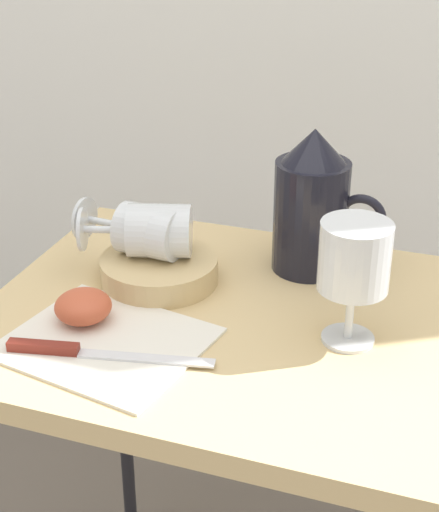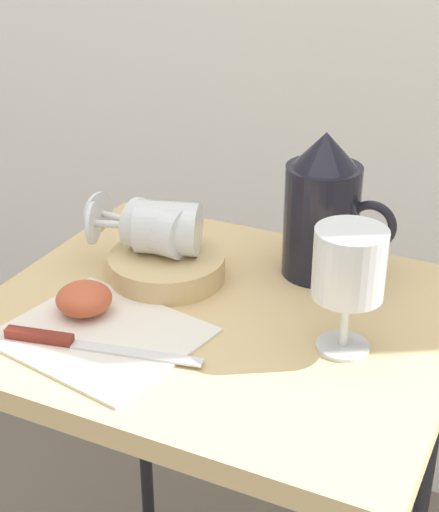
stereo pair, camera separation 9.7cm
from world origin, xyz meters
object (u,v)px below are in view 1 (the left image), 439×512
(wine_glass_tipped_near, at_px, (156,231))
(knife, at_px, (79,351))
(pitcher, at_px, (312,214))
(wine_glass_upright, at_px, (354,263))
(apple_half_left, at_px, (83,306))
(wine_glass_tipped_far, at_px, (146,231))
(basket_tray, at_px, (159,270))
(table, at_px, (220,356))

(wine_glass_tipped_near, relative_size, knife, 0.67)
(pitcher, relative_size, wine_glass_upright, 1.32)
(apple_half_left, height_order, knife, apple_half_left)
(wine_glass_tipped_far, height_order, apple_half_left, wine_glass_tipped_far)
(pitcher, bearing_deg, apple_half_left, -134.15)
(wine_glass_tipped_far, relative_size, knife, 0.62)
(knife, bearing_deg, apple_half_left, 113.26)
(wine_glass_upright, bearing_deg, basket_tray, 166.99)
(wine_glass_tipped_near, bearing_deg, apple_half_left, -106.09)
(wine_glass_tipped_near, relative_size, apple_half_left, 2.28)
(basket_tray, xyz_separation_m, wine_glass_upright, (0.27, -0.06, 0.09))
(wine_glass_tipped_near, xyz_separation_m, apple_half_left, (-0.04, -0.14, -0.05))
(wine_glass_tipped_far, bearing_deg, knife, -89.03)
(table, distance_m, knife, 0.21)
(table, bearing_deg, pitcher, 63.18)
(pitcher, xyz_separation_m, apple_half_left, (-0.23, -0.24, -0.06))
(table, height_order, wine_glass_upright, wine_glass_upright)
(wine_glass_tipped_near, height_order, wine_glass_tipped_far, wine_glass_tipped_near)
(pitcher, xyz_separation_m, knife, (-0.20, -0.31, -0.07))
(pitcher, distance_m, wine_glass_upright, 0.19)
(wine_glass_upright, xyz_separation_m, wine_glass_tipped_far, (-0.29, 0.07, -0.03))
(pitcher, xyz_separation_m, wine_glass_upright, (0.09, -0.17, 0.02))
(basket_tray, xyz_separation_m, wine_glass_tipped_near, (-0.01, 0.01, 0.05))
(wine_glass_tipped_near, bearing_deg, wine_glass_tipped_far, -172.13)
(table, bearing_deg, apple_half_left, -152.04)
(knife, bearing_deg, wine_glass_upright, 25.57)
(basket_tray, distance_m, knife, 0.20)
(apple_half_left, bearing_deg, pitcher, 45.85)
(table, distance_m, wine_glass_tipped_near, 0.19)
(wine_glass_tipped_far, bearing_deg, table, -24.74)
(wine_glass_upright, relative_size, apple_half_left, 2.17)
(table, height_order, wine_glass_tipped_near, wine_glass_tipped_near)
(wine_glass_upright, distance_m, wine_glass_tipped_far, 0.30)
(table, bearing_deg, basket_tray, 154.12)
(pitcher, xyz_separation_m, wine_glass_tipped_near, (-0.19, -0.10, -0.01))
(wine_glass_upright, height_order, apple_half_left, wine_glass_upright)
(wine_glass_tipped_far, distance_m, knife, 0.22)
(pitcher, height_order, wine_glass_tipped_near, pitcher)
(wine_glass_tipped_far, bearing_deg, apple_half_left, -100.96)
(pitcher, bearing_deg, wine_glass_tipped_far, -153.88)
(wine_glass_tipped_near, bearing_deg, pitcher, 27.27)
(pitcher, height_order, apple_half_left, pitcher)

